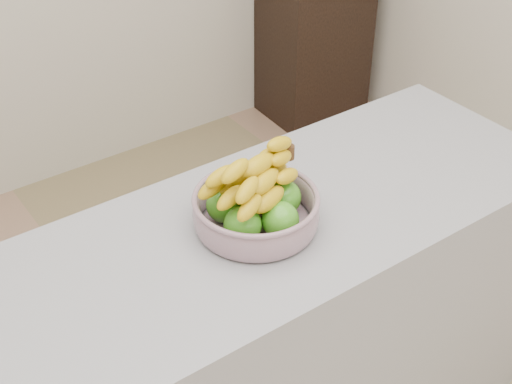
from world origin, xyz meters
The scene contains 3 objects.
counter centered at (0.00, 0.18, 0.45)m, with size 2.00×0.60×0.90m, color gray.
cabinet centered at (1.65, 1.78, 0.45)m, with size 0.50×0.40×0.90m, color black.
fruit_bowl centered at (0.13, 0.18, 0.96)m, with size 0.30×0.30×0.19m.
Camera 1 is at (-0.66, -0.93, 1.97)m, focal length 50.00 mm.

